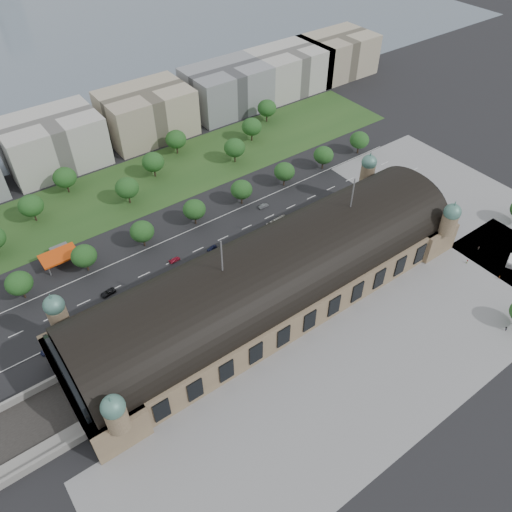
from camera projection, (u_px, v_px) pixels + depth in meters
ground at (272, 298)px, 180.71m from camera, size 900.00×900.00×0.00m
station at (272, 278)px, 173.73m from camera, size 150.00×48.40×44.30m
plaza_south at (381, 366)px, 159.03m from camera, size 190.00×48.00×0.12m
plaza_east at (452, 198)px, 225.51m from camera, size 56.00×100.00×0.12m
road_slab at (172, 262)px, 194.49m from camera, size 260.00×26.00×0.10m
grass_belt at (123, 191)px, 229.20m from camera, size 300.00×45.00×0.10m
petrol_station at (60, 253)px, 193.88m from camera, size 14.00×13.00×5.05m
lake at (18, 50)px, 356.99m from camera, size 700.00×320.00×0.08m
office_3 at (53, 142)px, 238.19m from camera, size 45.00×32.00×24.00m
office_4 at (147, 113)px, 259.94m from camera, size 45.00×32.00×24.00m
office_5 at (227, 89)px, 281.68m from camera, size 45.00×32.00×24.00m
office_6 at (288, 70)px, 301.26m from camera, size 45.00×32.00×24.00m
office_7 at (337, 55)px, 318.66m from camera, size 45.00×32.00×24.00m
tree_row_2 at (19, 283)px, 175.71m from camera, size 9.60×9.60×11.52m
tree_row_3 at (84, 256)px, 186.14m from camera, size 9.60×9.60×11.52m
tree_row_4 at (142, 231)px, 196.58m from camera, size 9.60×9.60×11.52m
tree_row_5 at (194, 209)px, 207.02m from camera, size 9.60×9.60×11.52m
tree_row_6 at (241, 190)px, 217.46m from camera, size 9.60×9.60×11.52m
tree_row_7 at (284, 172)px, 227.90m from camera, size 9.60×9.60×11.52m
tree_row_8 at (324, 155)px, 238.34m from camera, size 9.60×9.60×11.52m
tree_row_9 at (359, 140)px, 248.78m from camera, size 9.60×9.60×11.52m
tree_belt_4 at (31, 206)px, 207.96m from camera, size 10.40×10.40×12.48m
tree_belt_5 at (65, 177)px, 223.32m from camera, size 10.40×10.40×12.48m
tree_belt_6 at (127, 188)px, 217.39m from camera, size 10.40×10.40×12.48m
tree_belt_7 at (153, 162)px, 232.75m from camera, size 10.40×10.40×12.48m
tree_belt_8 at (176, 139)px, 248.11m from camera, size 10.40×10.40×12.48m
tree_belt_9 at (235, 148)px, 242.18m from camera, size 10.40×10.40×12.48m
tree_belt_10 at (252, 127)px, 257.54m from camera, size 10.40×10.40×12.48m
tree_belt_11 at (267, 108)px, 272.90m from camera, size 10.40×10.40×12.48m
traffic_car_2 at (108, 293)px, 181.42m from camera, size 5.94×3.32×1.57m
traffic_car_3 at (175, 260)px, 194.46m from camera, size 4.85×2.41×1.35m
traffic_car_4 at (212, 248)px, 199.41m from camera, size 4.46×2.28×1.46m
traffic_car_5 at (264, 206)px, 219.80m from camera, size 4.79×1.79×1.56m
traffic_car_6 at (368, 180)px, 234.78m from camera, size 4.70×2.35×1.28m
parked_car_0 at (88, 329)px, 169.03m from camera, size 4.65×4.21×1.54m
parked_car_1 at (85, 341)px, 165.50m from camera, size 5.66×4.63×1.43m
parked_car_2 at (48, 349)px, 163.04m from camera, size 6.03×4.44×1.62m
parked_car_3 at (115, 316)px, 173.47m from camera, size 4.56×3.15×1.44m
parked_car_4 at (92, 334)px, 167.74m from camera, size 4.15×3.45×1.34m
parked_car_5 at (143, 302)px, 178.07m from camera, size 6.35×4.54×1.61m
parked_car_6 at (165, 291)px, 182.03m from camera, size 5.01×3.58×1.35m
bus_west at (241, 248)px, 197.80m from camera, size 12.27×2.99×3.41m
bus_mid at (269, 230)px, 206.60m from camera, size 10.57×3.13×2.91m
bus_east at (277, 222)px, 210.25m from camera, size 10.85×3.22×2.98m
van_east at (511, 262)px, 192.67m from camera, size 6.80×4.74×2.74m
pedestrian_0 at (467, 262)px, 193.43m from camera, size 0.97×0.78×1.73m
pedestrian_1 at (499, 277)px, 187.17m from camera, size 0.75×0.75×1.76m
pedestrian_2 at (479, 248)px, 199.32m from camera, size 0.73×0.93×1.68m
pedestrian_4 at (506, 329)px, 169.01m from camera, size 1.14×1.18×1.77m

